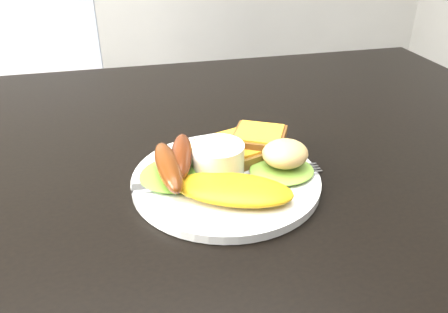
{
  "coord_description": "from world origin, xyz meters",
  "views": [
    {
      "loc": [
        -0.06,
        -0.51,
        1.04
      ],
      "look_at": [
        0.05,
        -0.08,
        0.78
      ],
      "focal_mm": 35.0,
      "sensor_mm": 36.0,
      "label": 1
    }
  ],
  "objects_px": {
    "dining_table": "(178,167)",
    "dining_chair": "(45,98)",
    "plate": "(226,179)",
    "person": "(250,13)"
  },
  "relations": [
    {
      "from": "dining_chair",
      "to": "person",
      "type": "relative_size",
      "value": 0.27
    },
    {
      "from": "dining_table",
      "to": "dining_chair",
      "type": "relative_size",
      "value": 2.87
    },
    {
      "from": "plate",
      "to": "dining_table",
      "type": "bearing_deg",
      "value": 118.48
    },
    {
      "from": "dining_table",
      "to": "dining_chair",
      "type": "bearing_deg",
      "value": 107.91
    },
    {
      "from": "dining_table",
      "to": "dining_chair",
      "type": "xyz_separation_m",
      "value": [
        -0.34,
        1.06,
        -0.28
      ]
    },
    {
      "from": "person",
      "to": "plate",
      "type": "height_order",
      "value": "person"
    },
    {
      "from": "dining_table",
      "to": "plate",
      "type": "distance_m",
      "value": 0.1
    },
    {
      "from": "person",
      "to": "dining_chair",
      "type": "bearing_deg",
      "value": 1.59
    },
    {
      "from": "dining_table",
      "to": "plate",
      "type": "bearing_deg",
      "value": -61.52
    },
    {
      "from": "dining_table",
      "to": "dining_chair",
      "type": "height_order",
      "value": "dining_table"
    }
  ]
}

